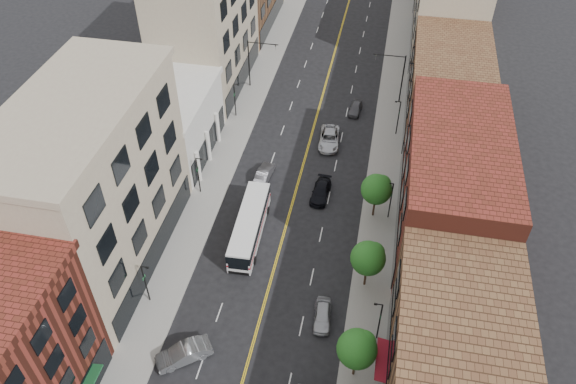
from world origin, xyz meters
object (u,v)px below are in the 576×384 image
Objects in this scene: car_angle_b at (184,354)px; car_lane_a at (321,192)px; car_lane_behind at (264,173)px; city_bus at (250,225)px; car_lane_c at (355,108)px; car_lane_b at (329,138)px; car_parked_far at (322,315)px.

car_lane_a is at bearing 123.51° from car_angle_b.
car_angle_b is 1.05× the size of car_lane_a.
car_angle_b is 1.16× the size of car_lane_behind.
city_bus reaches higher than car_angle_b.
city_bus is 2.40× the size of car_lane_a.
city_bus is at bearing 136.08° from car_angle_b.
car_angle_b reaches higher than car_lane_c.
car_angle_b reaches higher than car_lane_b.
car_angle_b is at bearing -107.32° from car_lane_b.
car_parked_far is at bearing -46.89° from city_bus.
car_lane_behind is 18.70m from car_lane_c.
car_angle_b is 0.87× the size of car_lane_b.
car_lane_c is (2.10, 18.08, -0.03)m from car_lane_a.
car_lane_b is at bearing 91.69° from car_parked_far.
car_angle_b is 25.42m from car_lane_behind.
car_lane_behind is 10.75m from car_lane_b.
car_lane_b is (-3.24, 27.27, 0.10)m from car_parked_far.
car_angle_b is 1.22× the size of car_parked_far.
car_parked_far is 0.71× the size of car_lane_b.
car_lane_behind is 0.75× the size of car_lane_b.
car_angle_b is at bearing -155.46° from car_parked_far.
car_lane_behind is at bearing 140.45° from car_angle_b.
car_angle_b is 34.73m from car_lane_b.
city_bus is at bearing -126.61° from car_lane_a.
city_bus is 2.94× the size of car_lane_c.
city_bus is 19.10m from car_lane_b.
car_lane_behind is (-0.67, 9.71, -0.98)m from city_bus.
car_angle_b reaches higher than car_lane_a.
city_bus is 2.65× the size of car_lane_behind.
car_angle_b is 1.29× the size of car_lane_c.
car_lane_c is at bearing 68.21° from car_lane_b.
car_parked_far is at bearing 122.59° from car_lane_behind.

